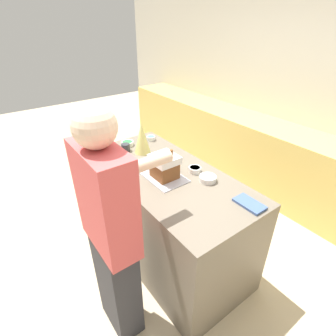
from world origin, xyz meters
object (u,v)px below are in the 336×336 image
(baking_tray, at_px, (165,177))
(candy_bowl_near_tray_right, at_px, (208,178))
(candy_bowl_center_rear, at_px, (127,143))
(gingerbread_house, at_px, (165,166))
(mug, at_px, (126,147))
(decorative_tree, at_px, (142,138))
(cookbook, at_px, (249,204))
(person, at_px, (112,236))
(candy_bowl_beside_tree, at_px, (151,138))
(candy_bowl_behind_tray, at_px, (195,169))

(baking_tray, distance_m, candy_bowl_near_tray_right, 0.36)
(baking_tray, height_order, candy_bowl_center_rear, candy_bowl_center_rear)
(gingerbread_house, distance_m, mug, 0.64)
(decorative_tree, xyz_separation_m, candy_bowl_center_rear, (-0.23, -0.05, -0.13))
(candy_bowl_center_rear, bearing_deg, candy_bowl_near_tray_right, 11.42)
(cookbook, relative_size, person, 0.12)
(decorative_tree, xyz_separation_m, cookbook, (1.17, 0.18, -0.15))
(person, bearing_deg, mug, 146.74)
(candy_bowl_beside_tree, distance_m, candy_bowl_center_rear, 0.28)
(candy_bowl_behind_tray, xyz_separation_m, mug, (-0.72, -0.28, 0.01))
(decorative_tree, xyz_separation_m, candy_bowl_near_tray_right, (0.77, 0.15, -0.13))
(decorative_tree, relative_size, candy_bowl_behind_tray, 2.88)
(candy_bowl_behind_tray, bearing_deg, person, -75.85)
(baking_tray, distance_m, cookbook, 0.72)
(decorative_tree, height_order, person, person)
(decorative_tree, bearing_deg, baking_tray, -11.02)
(candy_bowl_beside_tree, xyz_separation_m, person, (1.02, -0.97, -0.07))
(cookbook, xyz_separation_m, mug, (-1.30, -0.29, 0.03))
(candy_bowl_near_tray_right, height_order, candy_bowl_behind_tray, same)
(baking_tray, relative_size, candy_bowl_behind_tray, 3.39)
(candy_bowl_center_rear, height_order, cookbook, candy_bowl_center_rear)
(cookbook, bearing_deg, candy_bowl_near_tray_right, -176.99)
(candy_bowl_near_tray_right, distance_m, candy_bowl_beside_tree, 0.97)
(gingerbread_house, height_order, candy_bowl_behind_tray, gingerbread_house)
(candy_bowl_behind_tray, height_order, candy_bowl_center_rear, candy_bowl_behind_tray)
(candy_bowl_center_rear, height_order, person, person)
(candy_bowl_near_tray_right, distance_m, candy_bowl_behind_tray, 0.17)
(person, bearing_deg, candy_bowl_behind_tray, 104.15)
(decorative_tree, height_order, candy_bowl_near_tray_right, decorative_tree)
(baking_tray, distance_m, candy_bowl_beside_tree, 0.78)
(candy_bowl_behind_tray, bearing_deg, baking_tray, -107.24)
(gingerbread_house, height_order, candy_bowl_beside_tree, gingerbread_house)
(decorative_tree, bearing_deg, person, -42.06)
(baking_tray, xyz_separation_m, candy_bowl_behind_tray, (0.08, 0.26, 0.02))
(candy_bowl_center_rear, bearing_deg, candy_bowl_beside_tree, 82.56)
(candy_bowl_center_rear, distance_m, cookbook, 1.42)
(gingerbread_house, bearing_deg, candy_bowl_near_tray_right, 45.02)
(candy_bowl_near_tray_right, bearing_deg, person, -86.35)
(candy_bowl_beside_tree, distance_m, person, 1.41)
(decorative_tree, xyz_separation_m, mug, (-0.13, -0.12, -0.12))
(candy_bowl_center_rear, bearing_deg, cookbook, 9.02)
(baking_tray, xyz_separation_m, candy_bowl_near_tray_right, (0.25, 0.25, 0.02))
(baking_tray, distance_m, mug, 0.64)
(baking_tray, bearing_deg, candy_bowl_beside_tree, 155.23)
(candy_bowl_near_tray_right, bearing_deg, candy_bowl_center_rear, -168.58)
(candy_bowl_behind_tray, relative_size, cookbook, 0.49)
(cookbook, bearing_deg, candy_bowl_behind_tray, -178.95)
(gingerbread_house, distance_m, cookbook, 0.72)
(candy_bowl_behind_tray, relative_size, person, 0.06)
(candy_bowl_center_rear, bearing_deg, candy_bowl_behind_tray, 14.41)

